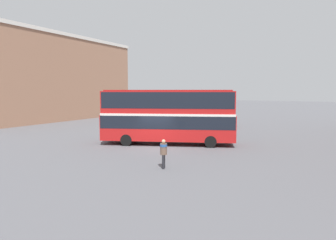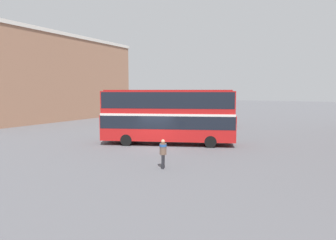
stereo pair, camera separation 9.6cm
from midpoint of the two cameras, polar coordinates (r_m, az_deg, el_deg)
ground_plane at (r=24.52m, az=-2.27°, el=-5.22°), size 240.00×240.00×0.00m
building_row_left at (r=51.85m, az=-21.27°, el=7.45°), size 9.50×29.21×13.19m
double_decker_bus at (r=25.55m, az=0.11°, el=1.27°), size 11.40×6.58×4.67m
pedestrian_foreground at (r=17.78m, az=-0.79°, el=-5.87°), size 0.56×0.56×1.74m
parked_car_kerb_near at (r=39.89m, az=9.48°, el=0.11°), size 4.61×1.97×1.64m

